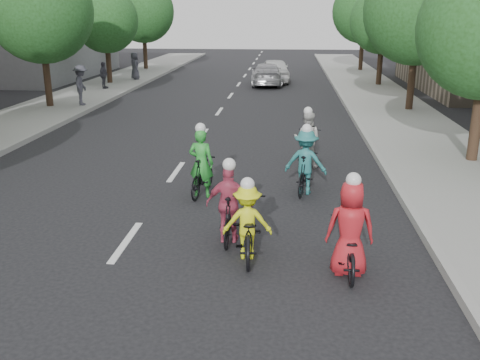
# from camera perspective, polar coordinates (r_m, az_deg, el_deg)

# --- Properties ---
(ground) EXTENTS (120.00, 120.00, 0.00)m
(ground) POSITION_cam_1_polar(r_m,az_deg,el_deg) (11.09, -12.06, -6.48)
(ground) COLOR black
(ground) RESTS_ON ground
(sidewalk_left) EXTENTS (4.00, 80.00, 0.15)m
(sidewalk_left) POSITION_cam_1_polar(r_m,az_deg,el_deg) (23.03, -24.14, 5.02)
(sidewalk_left) COLOR gray
(sidewalk_left) RESTS_ON ground
(curb_left) EXTENTS (0.18, 80.00, 0.18)m
(curb_left) POSITION_cam_1_polar(r_m,az_deg,el_deg) (22.14, -19.71, 5.12)
(curb_left) COLOR #999993
(curb_left) RESTS_ON ground
(sidewalk_right) EXTENTS (4.00, 80.00, 0.15)m
(sidewalk_right) POSITION_cam_1_polar(r_m,az_deg,el_deg) (20.71, 18.51, 4.40)
(sidewalk_right) COLOR gray
(sidewalk_right) RESTS_ON ground
(curb_right) EXTENTS (0.18, 80.00, 0.18)m
(curb_right) POSITION_cam_1_polar(r_m,az_deg,el_deg) (20.34, 13.15, 4.67)
(curb_right) COLOR #999993
(curb_right) RESTS_ON ground
(bldg_sw) EXTENTS (10.00, 14.00, 8.00)m
(bldg_sw) POSITION_cam_1_polar(r_m,az_deg,el_deg) (42.26, -22.76, 15.56)
(bldg_sw) COLOR slate
(bldg_sw) RESTS_ON ground
(tree_l_3) EXTENTS (4.80, 4.80, 6.93)m
(tree_l_3) POSITION_cam_1_polar(r_m,az_deg,el_deg) (27.16, -20.55, 16.58)
(tree_l_3) COLOR black
(tree_l_3) RESTS_ON ground
(tree_l_4) EXTENTS (4.00, 4.00, 5.97)m
(tree_l_4) POSITION_cam_1_polar(r_m,az_deg,el_deg) (35.53, -14.14, 16.18)
(tree_l_4) COLOR black
(tree_l_4) RESTS_ON ground
(tree_l_5) EXTENTS (4.80, 4.80, 6.93)m
(tree_l_5) POSITION_cam_1_polar(r_m,az_deg,el_deg) (44.15, -10.30, 17.27)
(tree_l_5) COLOR black
(tree_l_5) RESTS_ON ground
(tree_r_1) EXTENTS (4.80, 4.80, 6.93)m
(tree_r_1) POSITION_cam_1_polar(r_m,az_deg,el_deg) (25.88, 18.47, 16.79)
(tree_r_1) COLOR black
(tree_r_1) RESTS_ON ground
(tree_r_2) EXTENTS (4.00, 4.00, 5.97)m
(tree_r_2) POSITION_cam_1_polar(r_m,az_deg,el_deg) (34.72, 15.02, 16.10)
(tree_r_2) COLOR black
(tree_r_2) RESTS_ON ground
(tree_r_3) EXTENTS (4.80, 4.80, 6.93)m
(tree_r_3) POSITION_cam_1_polar(r_m,az_deg,el_deg) (43.63, 13.09, 17.11)
(tree_r_3) COLOR black
(tree_r_3) RESTS_ON ground
(cyclist_0) EXTENTS (1.17, 1.79, 1.80)m
(cyclist_0) POSITION_cam_1_polar(r_m,az_deg,el_deg) (13.64, 6.99, 1.45)
(cyclist_0) COLOR black
(cyclist_0) RESTS_ON ground
(cyclist_1) EXTENTS (0.94, 1.68, 1.74)m
(cyclist_1) POSITION_cam_1_polar(r_m,az_deg,el_deg) (10.70, -1.10, -3.28)
(cyclist_1) COLOR black
(cyclist_1) RESTS_ON ground
(cyclist_2) EXTENTS (0.84, 1.73, 1.87)m
(cyclist_2) POSITION_cam_1_polar(r_m,az_deg,el_deg) (9.58, 11.58, -6.12)
(cyclist_2) COLOR black
(cyclist_2) RESTS_ON ground
(cyclist_3) EXTENTS (0.75, 1.70, 1.87)m
(cyclist_3) POSITION_cam_1_polar(r_m,az_deg,el_deg) (13.38, -4.10, 1.00)
(cyclist_3) COLOR black
(cyclist_3) RESTS_ON ground
(cyclist_4) EXTENTS (0.96, 2.00, 1.58)m
(cyclist_4) POSITION_cam_1_polar(r_m,az_deg,el_deg) (10.04, 0.81, -5.01)
(cyclist_4) COLOR black
(cyclist_4) RESTS_ON ground
(cyclist_5) EXTENTS (1.04, 2.04, 1.80)m
(cyclist_5) POSITION_cam_1_polar(r_m,az_deg,el_deg) (16.11, 7.13, 3.71)
(cyclist_5) COLOR black
(cyclist_5) RESTS_ON ground
(follow_car_lead) EXTENTS (2.15, 4.84, 1.38)m
(follow_car_lead) POSITION_cam_1_polar(r_m,az_deg,el_deg) (34.58, 2.87, 11.20)
(follow_car_lead) COLOR #A2A2A7
(follow_car_lead) RESTS_ON ground
(follow_car_trail) EXTENTS (2.25, 4.74, 1.57)m
(follow_car_trail) POSITION_cam_1_polar(r_m,az_deg,el_deg) (36.15, 3.70, 11.61)
(follow_car_trail) COLOR silver
(follow_car_trail) RESTS_ON ground
(spectator_0) EXTENTS (0.92, 1.34, 1.91)m
(spectator_0) POSITION_cam_1_polar(r_m,az_deg,el_deg) (27.09, -16.56, 9.68)
(spectator_0) COLOR #44444F
(spectator_0) RESTS_ON sidewalk_left
(spectator_1) EXTENTS (0.47, 0.94, 1.54)m
(spectator_1) POSITION_cam_1_polar(r_m,az_deg,el_deg) (32.86, -14.34, 10.78)
(spectator_1) COLOR #454450
(spectator_1) RESTS_ON sidewalk_left
(spectator_2) EXTENTS (0.86, 1.02, 1.78)m
(spectator_2) POSITION_cam_1_polar(r_m,az_deg,el_deg) (37.06, -11.15, 11.86)
(spectator_2) COLOR #454450
(spectator_2) RESTS_ON sidewalk_left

